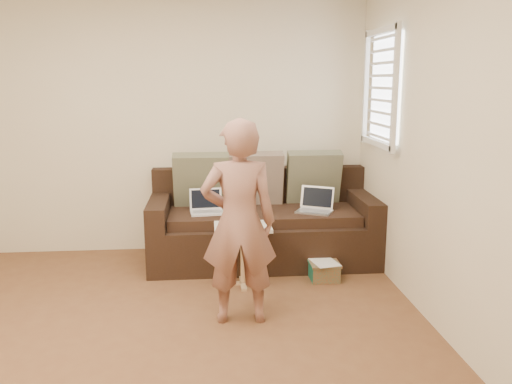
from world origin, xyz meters
TOP-DOWN VIEW (x-y plane):
  - floor at (0.00, 0.00)m, footprint 4.50×4.50m
  - wall_back at (0.00, 2.25)m, footprint 4.00×0.00m
  - wall_front at (0.00, -2.25)m, footprint 4.00×0.00m
  - wall_right at (2.00, 0.00)m, footprint 0.00×4.50m
  - window_blinds at (1.95, 1.50)m, footprint 0.12×0.88m
  - sofa at (0.90, 1.77)m, footprint 2.20×0.95m
  - pillow_left at (0.30, 1.97)m, footprint 0.55×0.29m
  - pillow_mid at (0.85, 1.99)m, footprint 0.55×0.27m
  - pillow_right at (1.45, 2.02)m, footprint 0.55×0.28m
  - laptop_silver at (1.39, 1.63)m, footprint 0.40×0.36m
  - laptop_white at (0.35, 1.68)m, footprint 0.33×0.26m
  - person at (0.59, 0.45)m, footprint 0.56×0.38m
  - side_table at (0.66, 1.15)m, footprint 0.49×0.34m
  - drinking_glass at (0.52, 1.23)m, footprint 0.07×0.07m
  - scissors at (0.68, 1.09)m, footprint 0.20×0.16m
  - paper_on_table at (0.70, 1.22)m, footprint 0.25×0.33m
  - striped_box at (1.40, 1.20)m, footprint 0.27×0.27m

SIDE VIEW (x-z plane):
  - floor at x=0.00m, z-range 0.00..0.00m
  - striped_box at x=1.40m, z-range 0.00..0.17m
  - side_table at x=0.66m, z-range 0.00..0.54m
  - sofa at x=0.90m, z-range 0.00..0.85m
  - laptop_silver at x=1.39m, z-range 0.41..0.63m
  - laptop_white at x=0.35m, z-range 0.41..0.63m
  - paper_on_table at x=0.70m, z-range 0.54..0.54m
  - scissors at x=0.68m, z-range 0.54..0.56m
  - drinking_glass at x=0.52m, z-range 0.54..0.66m
  - person at x=0.59m, z-range 0.00..1.52m
  - pillow_left at x=0.30m, z-range 0.51..1.07m
  - pillow_mid at x=0.85m, z-range 0.51..1.07m
  - pillow_right at x=1.45m, z-range 0.51..1.07m
  - wall_back at x=0.00m, z-range -0.70..3.30m
  - wall_front at x=0.00m, z-range -0.70..3.30m
  - wall_right at x=2.00m, z-range -0.95..3.55m
  - window_blinds at x=1.95m, z-range 1.16..2.24m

